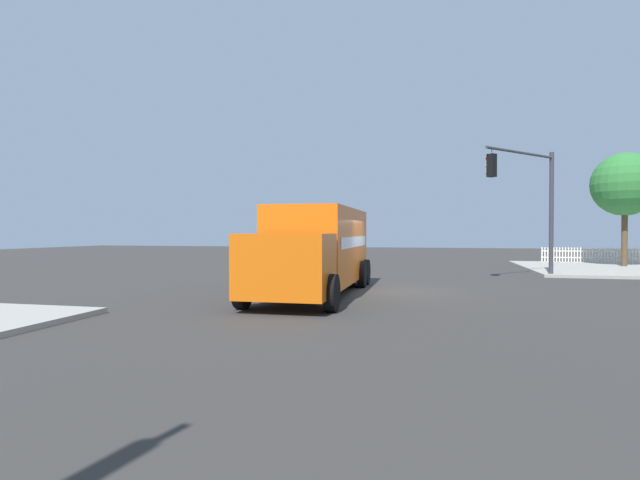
# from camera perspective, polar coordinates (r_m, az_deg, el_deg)

# --- Properties ---
(ground_plane) EXTENTS (100.00, 100.00, 0.00)m
(ground_plane) POSITION_cam_1_polar(r_m,az_deg,el_deg) (17.81, 7.79, -5.83)
(ground_plane) COLOR #33302D
(sidewalk_corner_near) EXTENTS (11.12, 11.12, 0.14)m
(sidewalk_corner_near) POSITION_cam_1_polar(r_m,az_deg,el_deg) (31.61, 32.57, -2.89)
(sidewalk_corner_near) COLOR #9E998E
(sidewalk_corner_near) RESTS_ON ground
(delivery_truck) EXTENTS (2.84, 8.48, 2.91)m
(delivery_truck) POSITION_cam_1_polar(r_m,az_deg,el_deg) (16.50, -0.43, -1.07)
(delivery_truck) COLOR orange
(delivery_truck) RESTS_ON ground
(traffic_light_primary) EXTENTS (3.41, 3.81, 5.68)m
(traffic_light_primary) POSITION_cam_1_polar(r_m,az_deg,el_deg) (23.98, 23.38, 5.25)
(traffic_light_primary) COLOR #38383D
(traffic_light_primary) RESTS_ON sidewalk_corner_near
(picket_fence_run) EXTENTS (7.12, 0.05, 0.95)m
(picket_fence_run) POSITION_cam_1_polar(r_m,az_deg,el_deg) (36.63, 29.82, -1.51)
(picket_fence_run) COLOR silver
(picket_fence_run) RESTS_ON sidewalk_corner_near
(shade_tree_near) EXTENTS (3.61, 3.61, 6.51)m
(shade_tree_near) POSITION_cam_1_polar(r_m,az_deg,el_deg) (33.19, 31.97, 5.50)
(shade_tree_near) COLOR brown
(shade_tree_near) RESTS_ON sidewalk_corner_near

